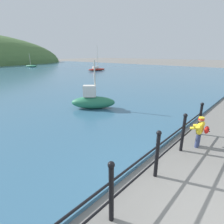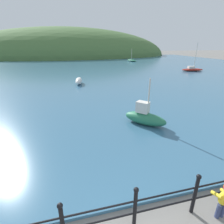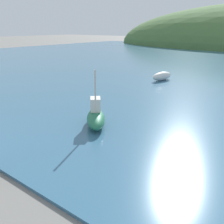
% 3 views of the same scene
% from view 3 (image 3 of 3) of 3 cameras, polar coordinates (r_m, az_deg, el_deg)
% --- Properties ---
extents(water, '(80.00, 60.00, 0.10)m').
position_cam_3_polar(water, '(35.15, 21.61, 10.10)').
color(water, '#386684').
rests_on(water, ground).
extents(boat_far_left, '(2.10, 2.18, 2.45)m').
position_cam_3_polar(boat_far_left, '(11.32, -3.56, -1.06)').
color(boat_far_left, '#287551').
rests_on(boat_far_left, water).
extents(boat_red_dinghy, '(1.02, 2.18, 0.67)m').
position_cam_3_polar(boat_red_dinghy, '(21.43, 10.81, 7.68)').
color(boat_red_dinghy, silver).
rests_on(boat_red_dinghy, water).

